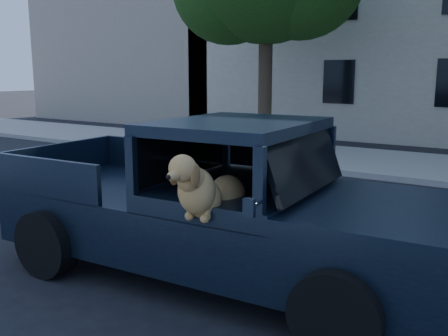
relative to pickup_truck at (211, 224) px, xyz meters
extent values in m
plane|color=black|center=(-0.28, -0.33, -0.67)|extent=(120.00, 120.00, 0.00)
cube|color=gray|center=(-0.28, 8.87, -0.60)|extent=(60.00, 4.00, 0.15)
cylinder|color=#332619|center=(-4.28, 9.27, 1.53)|extent=(0.44, 0.44, 4.40)
cube|color=tan|center=(-15.28, 16.17, 3.33)|extent=(12.00, 6.00, 8.00)
cube|color=black|center=(0.09, 0.03, 0.00)|extent=(5.65, 2.41, 0.70)
cube|color=black|center=(2.06, 0.13, 0.44)|extent=(1.71, 2.21, 0.17)
cube|color=black|center=(0.36, 0.04, 1.25)|extent=(1.76, 2.13, 0.13)
cube|color=black|center=(1.22, 0.09, 0.88)|extent=(0.36, 1.85, 0.60)
cube|color=black|center=(0.59, -0.43, 0.20)|extent=(0.62, 0.62, 0.41)
cube|color=black|center=(1.28, -1.25, 0.70)|extent=(0.11, 0.06, 0.17)
camera|label=1|loc=(3.41, -4.93, 1.87)|focal=40.00mm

